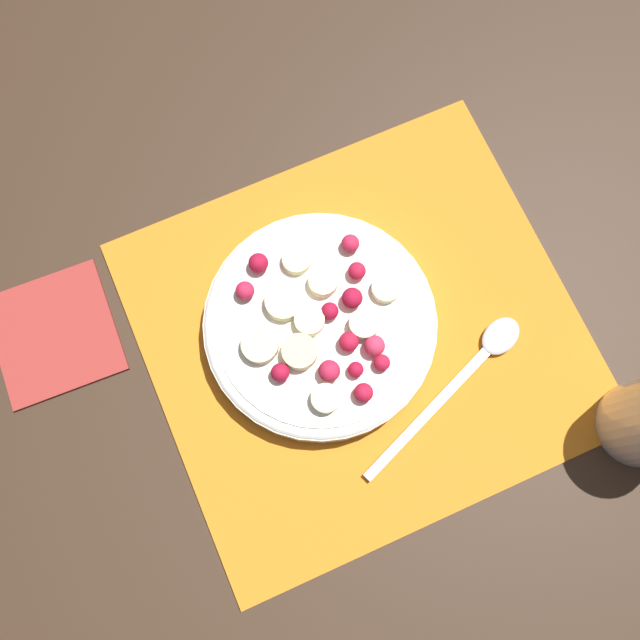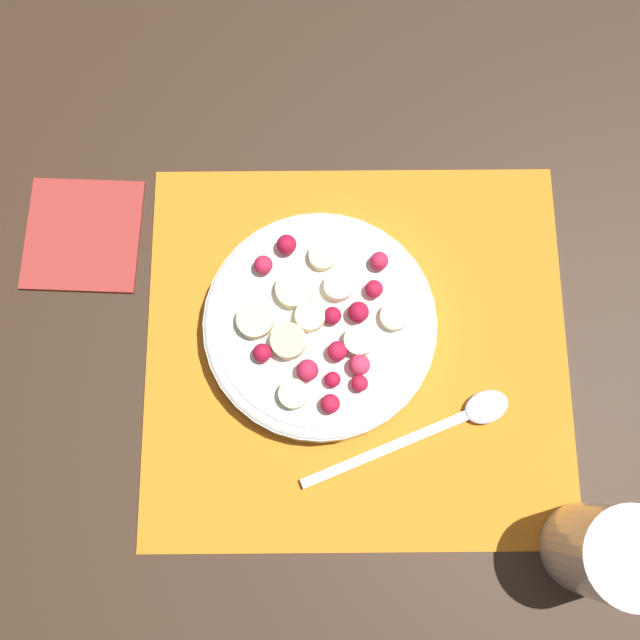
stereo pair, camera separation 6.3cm
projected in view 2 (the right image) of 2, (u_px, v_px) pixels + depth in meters
name	position (u px, v px, depth m)	size (l,w,h in m)	color
ground_plane	(357.00, 350.00, 0.68)	(3.00, 3.00, 0.00)	#382619
placemat	(357.00, 349.00, 0.68)	(0.40, 0.37, 0.01)	orange
fruit_bowl	(320.00, 324.00, 0.66)	(0.22, 0.22, 0.05)	silver
spoon	(449.00, 422.00, 0.65)	(0.20, 0.09, 0.01)	silver
drinking_glass	(607.00, 552.00, 0.58)	(0.08, 0.08, 0.11)	white
napkin	(82.00, 234.00, 0.70)	(0.12, 0.12, 0.01)	#A3332D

